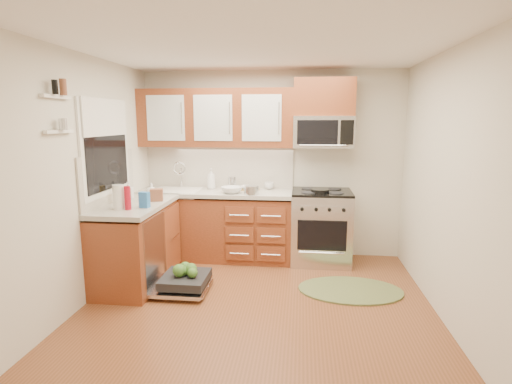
# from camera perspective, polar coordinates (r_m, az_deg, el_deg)

# --- Properties ---
(floor) EXTENTS (3.50, 3.50, 0.00)m
(floor) POSITION_cam_1_polar(r_m,az_deg,el_deg) (4.14, 0.14, -16.26)
(floor) COLOR brown
(floor) RESTS_ON ground
(ceiling) EXTENTS (3.50, 3.50, 0.00)m
(ceiling) POSITION_cam_1_polar(r_m,az_deg,el_deg) (3.77, 0.16, 20.19)
(ceiling) COLOR white
(ceiling) RESTS_ON ground
(wall_back) EXTENTS (3.50, 0.04, 2.50)m
(wall_back) POSITION_cam_1_polar(r_m,az_deg,el_deg) (5.49, 2.20, 3.95)
(wall_back) COLOR beige
(wall_back) RESTS_ON ground
(wall_front) EXTENTS (3.50, 0.04, 2.50)m
(wall_front) POSITION_cam_1_polar(r_m,az_deg,el_deg) (2.07, -5.31, -6.63)
(wall_front) COLOR beige
(wall_front) RESTS_ON ground
(wall_left) EXTENTS (0.04, 3.50, 2.50)m
(wall_left) POSITION_cam_1_polar(r_m,az_deg,el_deg) (4.32, -23.61, 1.40)
(wall_left) COLOR beige
(wall_left) RESTS_ON ground
(wall_right) EXTENTS (0.04, 3.50, 2.50)m
(wall_right) POSITION_cam_1_polar(r_m,az_deg,el_deg) (3.97, 26.15, 0.49)
(wall_right) COLOR beige
(wall_right) RESTS_ON ground
(base_cabinet_back) EXTENTS (2.05, 0.60, 0.85)m
(base_cabinet_back) POSITION_cam_1_polar(r_m,az_deg,el_deg) (5.45, -5.76, -4.97)
(base_cabinet_back) COLOR #5D2C15
(base_cabinet_back) RESTS_ON ground
(base_cabinet_left) EXTENTS (0.60, 1.25, 0.85)m
(base_cabinet_left) POSITION_cam_1_polar(r_m,az_deg,el_deg) (4.82, -16.66, -7.39)
(base_cabinet_left) COLOR #5D2C15
(base_cabinet_left) RESTS_ON ground
(countertop_back) EXTENTS (2.07, 0.64, 0.05)m
(countertop_back) POSITION_cam_1_polar(r_m,az_deg,el_deg) (5.34, -5.87, -0.07)
(countertop_back) COLOR #AAA69C
(countertop_back) RESTS_ON base_cabinet_back
(countertop_left) EXTENTS (0.64, 1.27, 0.05)m
(countertop_left) POSITION_cam_1_polar(r_m,az_deg,el_deg) (4.70, -16.84, -1.87)
(countertop_left) COLOR #AAA69C
(countertop_left) RESTS_ON base_cabinet_left
(backsplash_back) EXTENTS (2.05, 0.02, 0.57)m
(backsplash_back) POSITION_cam_1_polar(r_m,az_deg,el_deg) (5.58, -5.28, 3.61)
(backsplash_back) COLOR beige
(backsplash_back) RESTS_ON ground
(backsplash_left) EXTENTS (0.02, 1.25, 0.57)m
(backsplash_left) POSITION_cam_1_polar(r_m,az_deg,el_deg) (4.77, -20.29, 1.90)
(backsplash_left) COLOR beige
(backsplash_left) RESTS_ON ground
(upper_cabinets) EXTENTS (2.05, 0.35, 0.75)m
(upper_cabinets) POSITION_cam_1_polar(r_m,az_deg,el_deg) (5.38, -5.75, 10.46)
(upper_cabinets) COLOR #5D2C15
(upper_cabinets) RESTS_ON ground
(cabinet_over_mw) EXTENTS (0.76, 0.35, 0.47)m
(cabinet_over_mw) POSITION_cam_1_polar(r_m,az_deg,el_deg) (5.28, 9.70, 13.20)
(cabinet_over_mw) COLOR #5D2C15
(cabinet_over_mw) RESTS_ON ground
(range) EXTENTS (0.76, 0.64, 0.95)m
(range) POSITION_cam_1_polar(r_m,az_deg,el_deg) (5.30, 9.24, -4.92)
(range) COLOR silver
(range) RESTS_ON ground
(microwave) EXTENTS (0.76, 0.38, 0.40)m
(microwave) POSITION_cam_1_polar(r_m,az_deg,el_deg) (5.25, 9.57, 8.46)
(microwave) COLOR silver
(microwave) RESTS_ON ground
(sink) EXTENTS (0.62, 0.50, 0.26)m
(sink) POSITION_cam_1_polar(r_m,az_deg,el_deg) (5.47, -11.27, -1.02)
(sink) COLOR white
(sink) RESTS_ON ground
(dishwasher) EXTENTS (0.70, 0.60, 0.20)m
(dishwasher) POSITION_cam_1_polar(r_m,az_deg,el_deg) (4.54, -10.55, -12.63)
(dishwasher) COLOR silver
(dishwasher) RESTS_ON ground
(window) EXTENTS (0.03, 1.05, 1.05)m
(window) POSITION_cam_1_polar(r_m,az_deg,el_deg) (4.72, -20.68, 5.94)
(window) COLOR white
(window) RESTS_ON ground
(window_blind) EXTENTS (0.02, 0.96, 0.40)m
(window_blind) POSITION_cam_1_polar(r_m,az_deg,el_deg) (4.69, -20.66, 9.97)
(window_blind) COLOR white
(window_blind) RESTS_ON ground
(shelf_upper) EXTENTS (0.04, 0.40, 0.03)m
(shelf_upper) POSITION_cam_1_polar(r_m,az_deg,el_deg) (3.97, -26.64, 12.08)
(shelf_upper) COLOR white
(shelf_upper) RESTS_ON ground
(shelf_lower) EXTENTS (0.04, 0.40, 0.03)m
(shelf_lower) POSITION_cam_1_polar(r_m,az_deg,el_deg) (3.96, -26.29, 7.76)
(shelf_lower) COLOR white
(shelf_lower) RESTS_ON ground
(rug) EXTENTS (1.32, 1.09, 0.02)m
(rug) POSITION_cam_1_polar(r_m,az_deg,el_deg) (4.63, 13.32, -13.48)
(rug) COLOR olive
(rug) RESTS_ON ground
(skillet) EXTENTS (0.28, 0.28, 0.04)m
(skillet) POSITION_cam_1_polar(r_m,az_deg,el_deg) (5.09, 9.13, 0.18)
(skillet) COLOR black
(skillet) RESTS_ON range
(stock_pot) EXTENTS (0.21, 0.21, 0.11)m
(stock_pot) POSITION_cam_1_polar(r_m,az_deg,el_deg) (5.02, -0.65, 0.27)
(stock_pot) COLOR silver
(stock_pot) RESTS_ON countertop_back
(cutting_board) EXTENTS (0.27, 0.18, 0.02)m
(cutting_board) POSITION_cam_1_polar(r_m,az_deg,el_deg) (5.36, -0.92, 0.40)
(cutting_board) COLOR #9D7C47
(cutting_board) RESTS_ON countertop_back
(canister) EXTENTS (0.14, 0.14, 0.17)m
(canister) POSITION_cam_1_polar(r_m,az_deg,el_deg) (5.41, -3.42, 1.29)
(canister) COLOR silver
(canister) RESTS_ON countertop_back
(paper_towel_roll) EXTENTS (0.15, 0.15, 0.26)m
(paper_towel_roll) POSITION_cam_1_polar(r_m,az_deg,el_deg) (4.43, -19.03, -0.67)
(paper_towel_roll) COLOR white
(paper_towel_roll) RESTS_ON countertop_left
(mustard_bottle) EXTENTS (0.08, 0.08, 0.20)m
(mustard_bottle) POSITION_cam_1_polar(r_m,az_deg,el_deg) (4.73, -19.03, -0.37)
(mustard_bottle) COLOR gold
(mustard_bottle) RESTS_ON countertop_left
(red_bottle) EXTENTS (0.07, 0.07, 0.25)m
(red_bottle) POSITION_cam_1_polar(r_m,az_deg,el_deg) (4.37, -17.87, -0.82)
(red_bottle) COLOR #A20D1E
(red_bottle) RESTS_ON countertop_left
(wooden_box) EXTENTS (0.16, 0.13, 0.14)m
(wooden_box) POSITION_cam_1_polar(r_m,az_deg,el_deg) (4.76, -14.02, -0.40)
(wooden_box) COLOR brown
(wooden_box) RESTS_ON countertop_left
(blue_carton) EXTENTS (0.12, 0.08, 0.17)m
(blue_carton) POSITION_cam_1_polar(r_m,az_deg,el_deg) (4.43, -15.66, -1.09)
(blue_carton) COLOR blue
(blue_carton) RESTS_ON countertop_left
(bowl_a) EXTENTS (0.26, 0.26, 0.06)m
(bowl_a) POSITION_cam_1_polar(r_m,az_deg,el_deg) (5.35, -0.95, 0.59)
(bowl_a) COLOR #999999
(bowl_a) RESTS_ON countertop_back
(bowl_b) EXTENTS (0.35, 0.35, 0.08)m
(bowl_b) POSITION_cam_1_polar(r_m,az_deg,el_deg) (5.12, -3.51, 0.29)
(bowl_b) COLOR #999999
(bowl_b) RESTS_ON countertop_back
(cup) EXTENTS (0.16, 0.16, 0.10)m
(cup) POSITION_cam_1_polar(r_m,az_deg,el_deg) (5.41, 1.90, 0.91)
(cup) COLOR #999999
(cup) RESTS_ON countertop_back
(soap_bottle_a) EXTENTS (0.12, 0.12, 0.28)m
(soap_bottle_a) POSITION_cam_1_polar(r_m,az_deg,el_deg) (5.43, -6.42, 1.88)
(soap_bottle_a) COLOR #999999
(soap_bottle_a) RESTS_ON countertop_back
(soap_bottle_b) EXTENTS (0.11, 0.11, 0.21)m
(soap_bottle_b) POSITION_cam_1_polar(r_m,az_deg,el_deg) (4.96, -17.73, 0.24)
(soap_bottle_b) COLOR #999999
(soap_bottle_b) RESTS_ON countertop_left
(soap_bottle_c) EXTENTS (0.18, 0.18, 0.18)m
(soap_bottle_c) POSITION_cam_1_polar(r_m,az_deg,el_deg) (4.99, -14.75, 0.25)
(soap_bottle_c) COLOR #999999
(soap_bottle_c) RESTS_ON countertop_left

